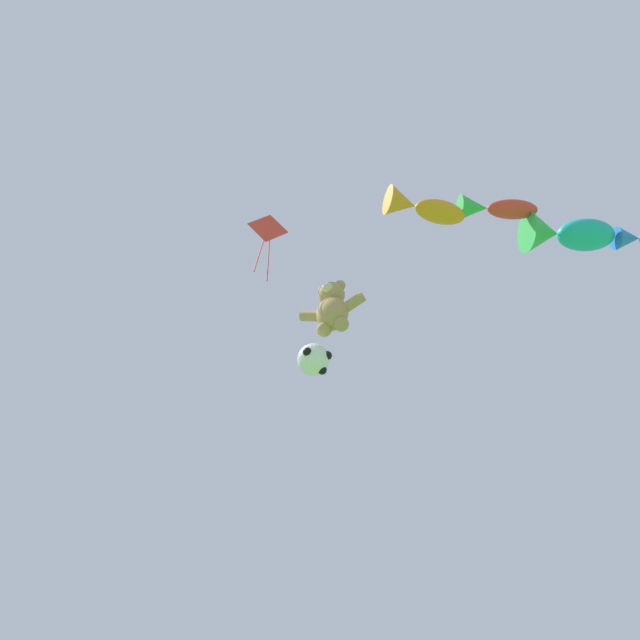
# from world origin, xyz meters

# --- Properties ---
(teddy_bear_kite) EXTENTS (1.74, 0.77, 1.77)m
(teddy_bear_kite) POSITION_xyz_m (1.43, 5.54, 10.54)
(teddy_bear_kite) COLOR tan
(soccer_ball_kite) EXTENTS (0.83, 0.82, 0.76)m
(soccer_ball_kite) POSITION_xyz_m (0.90, 5.66, 9.09)
(soccer_ball_kite) COLOR white
(fish_kite_tangerine) EXTENTS (1.98, 1.76, 0.74)m
(fish_kite_tangerine) POSITION_xyz_m (4.17, 4.64, 12.03)
(fish_kite_tangerine) COLOR orange
(fish_kite_crimson) EXTENTS (2.02, 1.39, 0.64)m
(fish_kite_crimson) POSITION_xyz_m (5.80, 5.56, 12.32)
(fish_kite_crimson) COLOR red
(fish_kite_teal) EXTENTS (2.43, 1.86, 1.07)m
(fish_kite_teal) POSITION_xyz_m (7.27, 6.80, 12.01)
(fish_kite_teal) COLOR #19ADB2
(diamond_kite) EXTENTS (1.00, 0.77, 3.18)m
(diamond_kite) POSITION_xyz_m (-0.25, 4.76, 13.84)
(diamond_kite) COLOR red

